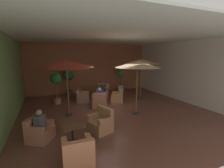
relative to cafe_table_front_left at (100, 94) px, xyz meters
name	(u,v)px	position (x,y,z in m)	size (l,w,h in m)	color
ground_plane	(116,111)	(0.18, -1.98, -0.47)	(9.51, 10.00, 0.02)	brown
wall_back_brick	(90,68)	(0.18, 2.98, 1.42)	(9.51, 0.08, 3.76)	#99573A
wall_left_accent	(7,81)	(-4.53, -1.98, 1.42)	(0.08, 10.00, 3.76)	#729353
wall_right_plain	(185,72)	(4.90, -1.98, 1.42)	(0.08, 10.00, 3.76)	silver
ceiling_slab	(116,36)	(0.18, -1.98, 3.33)	(9.51, 10.00, 0.06)	silver
cafe_table_front_left	(100,94)	(0.00, 0.00, 0.00)	(0.62, 0.62, 0.64)	black
armchair_front_left_north	(83,97)	(-1.03, 0.36, -0.15)	(0.93, 0.94, 0.81)	#A57256
armchair_front_left_east	(100,102)	(-0.38, -1.04, -0.14)	(1.01, 1.01, 0.88)	#B26B50
armchair_front_left_south	(118,97)	(0.98, -0.48, -0.17)	(1.00, 1.02, 0.78)	#AE7645
armchair_front_left_west	(103,93)	(0.53, 0.97, -0.14)	(1.07, 1.04, 0.92)	#B5694F
cafe_table_front_right	(72,129)	(-2.40, -4.28, 0.03)	(0.75, 0.75, 0.64)	black
armchair_front_right_north	(78,154)	(-2.46, -5.46, -0.14)	(0.82, 0.80, 0.82)	#B36B48
armchair_front_right_east	(101,123)	(-1.28, -3.86, -0.13)	(0.95, 1.01, 0.91)	#A36F49
armchair_front_right_south	(39,132)	(-3.43, -3.68, -0.16)	(1.00, 1.03, 0.81)	#AA6850
patio_umbrella_tall_red	(137,65)	(0.96, -2.77, 1.99)	(2.15, 2.15, 2.63)	#2D2D2D
patio_umbrella_center_beige	(141,62)	(2.66, -0.43, 2.03)	(2.31, 2.31, 2.67)	#2D2D2D
patio_umbrella_near_wall	(66,64)	(-2.18, -1.66, 2.04)	(2.54, 2.54, 2.69)	#2D2D2D
potted_tree_left_corner	(56,83)	(-2.56, 0.54, 0.82)	(0.65, 0.65, 1.87)	#A86242
potted_tree_mid_left	(121,79)	(2.45, 2.14, 0.53)	(0.57, 0.57, 1.70)	beige
potted_tree_mid_right	(69,77)	(-1.61, 2.17, 0.88)	(0.77, 0.77, 1.91)	#37392B
patron_blue_shirt	(100,94)	(-0.37, -0.99, 0.27)	(0.43, 0.32, 0.69)	#2648A7
patron_by_window	(40,120)	(-3.39, -3.69, 0.26)	(0.39, 0.44, 0.69)	#3E4145
patron_with_friend	(103,87)	(0.51, 0.93, 0.24)	(0.45, 0.37, 0.61)	#383234
iced_drink_cup	(101,91)	(0.03, 0.03, 0.23)	(0.08, 0.08, 0.11)	white
open_laptop	(102,91)	(0.10, -0.12, 0.23)	(0.33, 0.25, 0.20)	#9EA0A5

